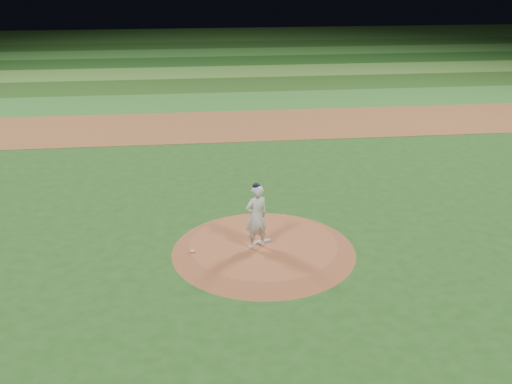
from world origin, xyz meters
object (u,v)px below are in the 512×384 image
(pitchers_mound, at_px, (264,247))
(rosin_bag, at_px, (192,251))
(pitching_rubber, at_px, (261,241))
(pitcher_on_mound, at_px, (256,216))

(pitchers_mound, distance_m, rosin_bag, 2.15)
(pitching_rubber, xyz_separation_m, rosin_bag, (-2.05, -0.42, 0.02))
(pitchers_mound, xyz_separation_m, pitching_rubber, (-0.07, 0.11, 0.14))
(rosin_bag, height_order, pitcher_on_mound, pitcher_on_mound)
(pitcher_on_mound, bearing_deg, pitching_rubber, 61.03)
(pitchers_mound, height_order, pitcher_on_mound, pitcher_on_mound)
(pitchers_mound, bearing_deg, pitching_rubber, 122.39)
(pitching_rubber, distance_m, rosin_bag, 2.10)
(pitcher_on_mound, bearing_deg, rosin_bag, -176.80)
(pitching_rubber, bearing_deg, rosin_bag, 174.58)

